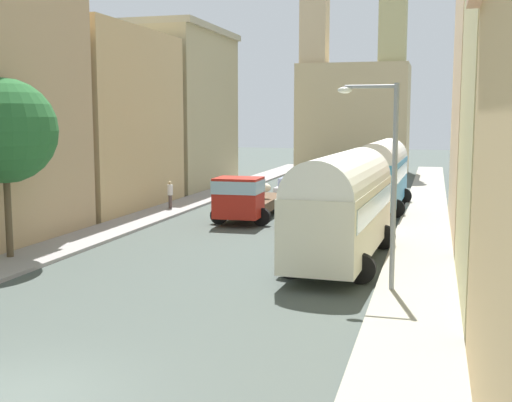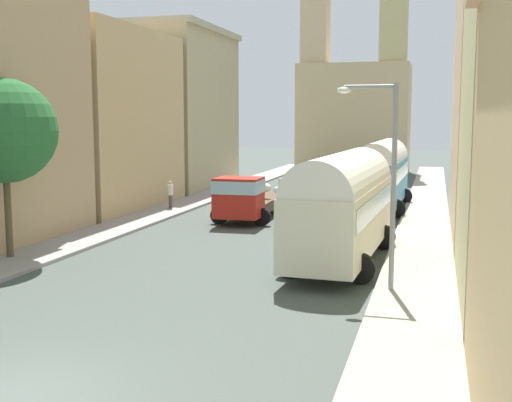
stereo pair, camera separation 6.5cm
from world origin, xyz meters
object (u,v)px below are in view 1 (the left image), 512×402
pedestrian_2 (170,194)px  cargo_truck_0 (247,198)px  streetlamp_near (386,169)px  parked_bus_0 (343,202)px  car_2 (318,209)px  car_1 (318,176)px  car_0 (292,190)px  car_4 (347,181)px  car_3 (338,193)px  parked_bus_1 (382,171)px

pedestrian_2 → cargo_truck_0: bearing=-25.2°
streetlamp_near → parked_bus_0: bearing=114.9°
car_2 → parked_bus_0: bearing=-74.4°
cargo_truck_0 → car_1: size_ratio=1.92×
car_0 → pedestrian_2: 8.41m
car_4 → parked_bus_0: bearing=-83.0°
car_0 → car_3: (3.13, -0.80, -0.04)m
car_4 → pedestrian_2: bearing=-124.0°
cargo_truck_0 → car_3: bearing=64.1°
cargo_truck_0 → car_2: size_ratio=1.97×
parked_bus_1 → cargo_truck_0: bearing=-135.8°
parked_bus_0 → car_3: bearing=98.8°
car_3 → pedestrian_2: (-9.11, -5.11, 0.25)m
car_1 → pedestrian_2: (-5.88, -16.14, 0.18)m
car_0 → car_4: size_ratio=0.94×
cargo_truck_0 → car_4: bearing=78.1°
cargo_truck_0 → streetlamp_near: streetlamp_near is taller
car_2 → streetlamp_near: (4.28, -12.68, 3.11)m
parked_bus_1 → pedestrian_2: bearing=-162.4°
parked_bus_1 → car_3: 3.44m
car_3 → car_4: size_ratio=1.03×
car_2 → car_3: car_2 is taller
car_4 → car_0: bearing=-111.1°
parked_bus_0 → car_2: (-2.43, 8.69, -1.51)m
parked_bus_0 → streetlamp_near: (1.85, -3.99, 1.60)m
parked_bus_0 → parked_bus_1: size_ratio=1.03×
pedestrian_2 → streetlamp_near: size_ratio=0.27×
car_0 → car_4: bearing=68.9°
car_3 → streetlamp_near: streetlamp_near is taller
car_0 → car_2: size_ratio=1.05×
parked_bus_1 → cargo_truck_0: parked_bus_1 is taller
parked_bus_0 → streetlamp_near: bearing=-65.1°
car_2 → car_4: (-0.50, 15.07, 0.02)m
parked_bus_0 → pedestrian_2: (-11.59, 10.91, -1.28)m
parked_bus_1 → streetlamp_near: (1.56, -18.65, 1.60)m
car_2 → streetlamp_near: 13.74m
cargo_truck_0 → car_1: cargo_truck_0 is taller
pedestrian_2 → car_0: bearing=44.6°
car_3 → car_2: bearing=-89.6°
car_0 → pedestrian_2: pedestrian_2 is taller
car_0 → streetlamp_near: bearing=-70.3°
parked_bus_1 → car_4: parked_bus_1 is taller
car_1 → pedestrian_2: 17.18m
pedestrian_2 → car_1: bearing=70.0°
parked_bus_0 → cargo_truck_0: (-6.19, 8.36, -1.03)m
car_0 → streetlamp_near: (7.46, -20.80, 3.09)m
cargo_truck_0 → car_2: cargo_truck_0 is taller
car_4 → pedestrian_2: pedestrian_2 is taller
parked_bus_1 → car_2: parked_bus_1 is taller
car_0 → car_3: 3.23m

